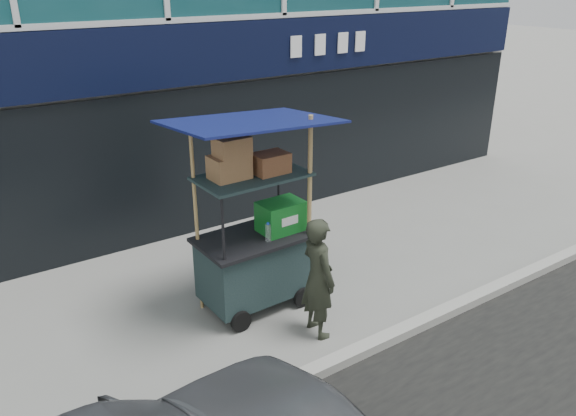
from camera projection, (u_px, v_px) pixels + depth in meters
ground at (327, 356)px, 6.40m from camera, size 80.00×80.00×0.00m
curb at (338, 361)px, 6.22m from camera, size 80.00×0.18×0.12m
vendor_cart at (256, 242)px, 7.07m from camera, size 1.94×1.39×2.56m
vendor_man at (318, 278)px, 6.54m from camera, size 0.39×0.57×1.50m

